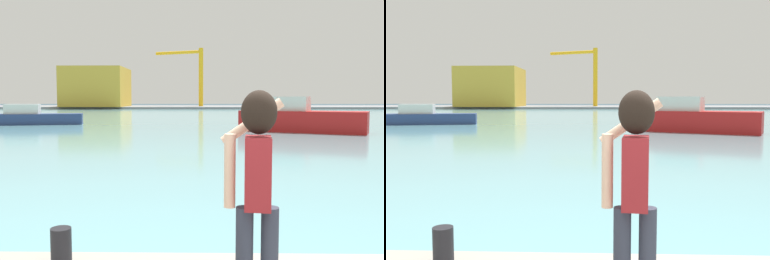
% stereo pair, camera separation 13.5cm
% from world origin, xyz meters
% --- Properties ---
extents(ground_plane, '(220.00, 220.00, 0.00)m').
position_xyz_m(ground_plane, '(0.00, 50.00, 0.00)').
color(ground_plane, '#334751').
extents(harbor_water, '(140.00, 100.00, 0.02)m').
position_xyz_m(harbor_water, '(0.00, 52.00, 0.01)').
color(harbor_water, '#6BA8B2').
rests_on(harbor_water, ground_plane).
extents(far_shore_dock, '(140.00, 20.00, 0.47)m').
position_xyz_m(far_shore_dock, '(0.00, 92.00, 0.23)').
color(far_shore_dock, gray).
rests_on(far_shore_dock, ground_plane).
extents(person_photographer, '(0.53, 0.56, 1.74)m').
position_xyz_m(person_photographer, '(-0.36, 0.84, 1.66)').
color(person_photographer, '#2D3342').
rests_on(person_photographer, quay_promenade).
extents(harbor_bollard, '(0.20, 0.20, 0.40)m').
position_xyz_m(harbor_bollard, '(-2.17, 1.59, 0.80)').
color(harbor_bollard, black).
rests_on(harbor_bollard, quay_promenade).
extents(boat_moored, '(8.11, 3.65, 1.74)m').
position_xyz_m(boat_moored, '(-15.10, 32.59, 0.64)').
color(boat_moored, navy).
rests_on(boat_moored, harbor_water).
extents(boat_moored_2, '(8.43, 5.63, 2.36)m').
position_xyz_m(boat_moored_2, '(5.93, 25.42, 0.90)').
color(boat_moored_2, '#B21919').
rests_on(boat_moored_2, harbor_water).
extents(warehouse_left, '(12.88, 13.98, 8.38)m').
position_xyz_m(warehouse_left, '(-23.35, 87.98, 4.66)').
color(warehouse_left, gold).
rests_on(warehouse_left, far_shore_dock).
extents(port_crane, '(10.92, 4.71, 12.85)m').
position_xyz_m(port_crane, '(-2.04, 90.31, 8.56)').
color(port_crane, yellow).
rests_on(port_crane, far_shore_dock).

